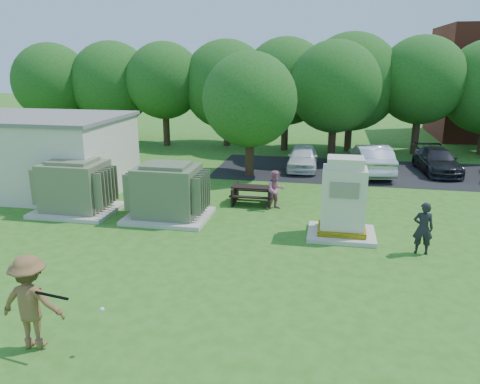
% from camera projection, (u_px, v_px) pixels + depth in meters
% --- Properties ---
extents(ground, '(120.00, 120.00, 0.00)m').
position_uv_depth(ground, '(211.00, 278.00, 12.61)').
color(ground, '#2D6619').
rests_on(ground, ground).
extents(service_building, '(10.00, 5.00, 3.20)m').
position_uv_depth(service_building, '(11.00, 154.00, 20.82)').
color(service_building, beige).
rests_on(service_building, ground).
extents(service_building_roof, '(10.20, 5.20, 0.15)m').
position_uv_depth(service_building_roof, '(6.00, 116.00, 20.36)').
color(service_building_roof, slate).
rests_on(service_building_roof, service_building).
extents(parking_strip, '(20.00, 6.00, 0.01)m').
position_uv_depth(parking_strip, '(409.00, 174.00, 24.03)').
color(parking_strip, '#232326').
rests_on(parking_strip, ground).
extents(transformer_left, '(3.00, 2.40, 2.07)m').
position_uv_depth(transformer_left, '(75.00, 188.00, 17.80)').
color(transformer_left, beige).
rests_on(transformer_left, ground).
extents(transformer_right, '(3.00, 2.40, 2.07)m').
position_uv_depth(transformer_right, '(168.00, 193.00, 17.11)').
color(transformer_right, beige).
rests_on(transformer_right, ground).
extents(generator_cabinet, '(2.20, 1.80, 2.68)m').
position_uv_depth(generator_cabinet, '(343.00, 202.00, 15.30)').
color(generator_cabinet, beige).
rests_on(generator_cabinet, ground).
extents(picnic_table, '(1.71, 1.28, 0.73)m').
position_uv_depth(picnic_table, '(253.00, 193.00, 18.97)').
color(picnic_table, black).
rests_on(picnic_table, ground).
extents(batter, '(1.34, 0.83, 2.00)m').
position_uv_depth(batter, '(31.00, 302.00, 9.40)').
color(batter, brown).
rests_on(batter, ground).
extents(person_by_generator, '(0.61, 0.42, 1.62)m').
position_uv_depth(person_by_generator, '(423.00, 228.00, 14.01)').
color(person_by_generator, black).
rests_on(person_by_generator, ground).
extents(person_at_picnic, '(0.94, 0.88, 1.55)m').
position_uv_depth(person_at_picnic, '(276.00, 190.00, 18.22)').
color(person_at_picnic, '#BF658B').
rests_on(person_at_picnic, ground).
extents(car_white, '(1.60, 3.80, 1.28)m').
position_uv_depth(car_white, '(303.00, 158.00, 24.77)').
color(car_white, white).
rests_on(car_white, ground).
extents(car_silver_a, '(2.20, 4.77, 1.52)m').
position_uv_depth(car_silver_a, '(371.00, 159.00, 23.82)').
color(car_silver_a, silver).
rests_on(car_silver_a, ground).
extents(car_dark, '(2.13, 4.39, 1.23)m').
position_uv_depth(car_dark, '(437.00, 161.00, 24.11)').
color(car_dark, black).
rests_on(car_dark, ground).
extents(batting_equipment, '(1.53, 0.38, 0.41)m').
position_uv_depth(batting_equipment, '(56.00, 296.00, 9.10)').
color(batting_equipment, black).
rests_on(batting_equipment, ground).
extents(tree_row, '(41.30, 13.30, 7.30)m').
position_uv_depth(tree_row, '(314.00, 85.00, 28.58)').
color(tree_row, '#47301E').
rests_on(tree_row, ground).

